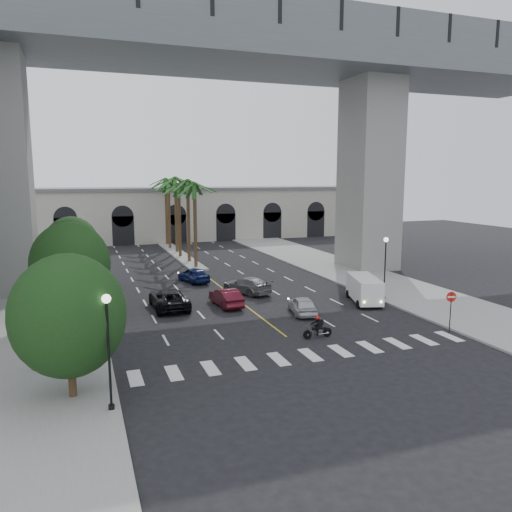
{
  "coord_description": "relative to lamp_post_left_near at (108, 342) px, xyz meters",
  "views": [
    {
      "loc": [
        -12.38,
        -26.58,
        10.3
      ],
      "look_at": [
        -0.67,
        6.0,
        4.75
      ],
      "focal_mm": 35.0,
      "sensor_mm": 36.0,
      "label": 1
    }
  ],
  "objects": [
    {
      "name": "pedestrian_a",
      "position": [
        -3.37,
        6.03,
        -2.17
      ],
      "size": [
        0.77,
        0.65,
        1.8
      ],
      "primitive_type": "imported",
      "rotation": [
        0.0,
        0.0,
        0.4
      ],
      "color": "black",
      "rests_on": "sidewalk_left"
    },
    {
      "name": "ground",
      "position": [
        11.4,
        5.0,
        -3.22
      ],
      "size": [
        140.0,
        140.0,
        0.0
      ],
      "primitive_type": "plane",
      "color": "black",
      "rests_on": "ground"
    },
    {
      "name": "median",
      "position": [
        11.4,
        43.0,
        -3.12
      ],
      "size": [
        2.0,
        24.0,
        0.2
      ],
      "primitive_type": "cube",
      "color": "gray",
      "rests_on": "ground"
    },
    {
      "name": "bridge",
      "position": [
        14.82,
        27.0,
        15.29
      ],
      "size": [
        75.0,
        13.0,
        26.0
      ],
      "color": "gray",
      "rests_on": "ground"
    },
    {
      "name": "motorcycle_rider",
      "position": [
        13.25,
        6.15,
        -2.56
      ],
      "size": [
        2.03,
        0.55,
        1.46
      ],
      "rotation": [
        0.0,
        0.0,
        0.03
      ],
      "color": "black",
      "rests_on": "ground"
    },
    {
      "name": "traffic_signal_near",
      "position": [
        0.1,
        2.5,
        -0.71
      ],
      "size": [
        0.25,
        0.18,
        3.65
      ],
      "color": "black",
      "rests_on": "ground"
    },
    {
      "name": "palm_a",
      "position": [
        11.4,
        33.0,
        5.88
      ],
      "size": [
        3.2,
        3.2,
        10.3
      ],
      "color": "#47331E",
      "rests_on": "ground"
    },
    {
      "name": "lamp_post_left_far",
      "position": [
        0.0,
        21.0,
        0.0
      ],
      "size": [
        0.4,
        0.4,
        5.35
      ],
      "color": "black",
      "rests_on": "ground"
    },
    {
      "name": "palm_f",
      "position": [
        11.6,
        53.0,
        6.24
      ],
      "size": [
        3.2,
        3.2,
        10.7
      ],
      "color": "#47331E",
      "rests_on": "ground"
    },
    {
      "name": "car_c",
      "position": [
        5.47,
        16.62,
        -2.45
      ],
      "size": [
        2.65,
        5.59,
        1.54
      ],
      "primitive_type": "imported",
      "rotation": [
        0.0,
        0.0,
        3.16
      ],
      "color": "black",
      "rests_on": "ground"
    },
    {
      "name": "car_d",
      "position": [
        12.9,
        19.46,
        -2.48
      ],
      "size": [
        3.93,
        5.48,
        1.47
      ],
      "primitive_type": "imported",
      "rotation": [
        0.0,
        0.0,
        3.56
      ],
      "color": "slate",
      "rests_on": "ground"
    },
    {
      "name": "palm_d",
      "position": [
        11.55,
        45.0,
        6.43
      ],
      "size": [
        3.2,
        3.2,
        10.9
      ],
      "color": "#47331E",
      "rests_on": "ground"
    },
    {
      "name": "palm_e",
      "position": [
        11.3,
        49.0,
        5.97
      ],
      "size": [
        3.2,
        3.2,
        10.4
      ],
      "color": "#47331E",
      "rests_on": "ground"
    },
    {
      "name": "cargo_van",
      "position": [
        20.89,
        12.98,
        -2.02
      ],
      "size": [
        3.26,
        5.37,
        2.15
      ],
      "rotation": [
        0.0,
        0.0,
        -0.3
      ],
      "color": "white",
      "rests_on": "ground"
    },
    {
      "name": "palm_b",
      "position": [
        11.5,
        37.0,
        6.15
      ],
      "size": [
        3.2,
        3.2,
        10.6
      ],
      "color": "#47331E",
      "rests_on": "ground"
    },
    {
      "name": "sidewalk_left",
      "position": [
        -3.6,
        20.0,
        -3.15
      ],
      "size": [
        8.0,
        100.0,
        0.15
      ],
      "primitive_type": "cube",
      "color": "gray",
      "rests_on": "ground"
    },
    {
      "name": "pedestrian_b",
      "position": [
        -2.74,
        13.92,
        -2.25
      ],
      "size": [
        0.97,
        0.87,
        1.64
      ],
      "primitive_type": "imported",
      "rotation": [
        0.0,
        0.0,
        -0.37
      ],
      "color": "black",
      "rests_on": "sidewalk_left"
    },
    {
      "name": "lamp_post_right",
      "position": [
        22.8,
        13.0,
        0.0
      ],
      "size": [
        0.4,
        0.4,
        5.35
      ],
      "color": "black",
      "rests_on": "ground"
    },
    {
      "name": "do_not_enter_sign",
      "position": [
        21.9,
        4.1,
        -1.18
      ],
      "size": [
        0.68,
        0.19,
        2.81
      ],
      "rotation": [
        0.0,
        0.0,
        -0.22
      ],
      "color": "black",
      "rests_on": "ground"
    },
    {
      "name": "pier_building",
      "position": [
        11.4,
        60.0,
        1.04
      ],
      "size": [
        71.0,
        10.5,
        8.5
      ],
      "color": "beige",
      "rests_on": "ground"
    },
    {
      "name": "palm_c",
      "position": [
        11.2,
        41.0,
        5.69
      ],
      "size": [
        3.2,
        3.2,
        10.1
      ],
      "color": "#47331E",
      "rests_on": "ground"
    },
    {
      "name": "sidewalk_right",
      "position": [
        26.4,
        20.0,
        -3.15
      ],
      "size": [
        8.0,
        100.0,
        0.15
      ],
      "primitive_type": "cube",
      "color": "gray",
      "rests_on": "ground"
    },
    {
      "name": "lamp_post_left_near",
      "position": [
        0.0,
        0.0,
        0.0
      ],
      "size": [
        0.4,
        0.4,
        5.35
      ],
      "color": "black",
      "rests_on": "ground"
    },
    {
      "name": "street_tree_mid",
      "position": [
        -1.6,
        15.0,
        0.99
      ],
      "size": [
        5.44,
        5.44,
        7.21
      ],
      "color": "#382616",
      "rests_on": "ground"
    },
    {
      "name": "street_tree_near",
      "position": [
        -1.6,
        2.0,
        0.8
      ],
      "size": [
        5.2,
        5.2,
        6.89
      ],
      "color": "#382616",
      "rests_on": "ground"
    },
    {
      "name": "car_a",
      "position": [
        14.69,
        11.66,
        -2.54
      ],
      "size": [
        2.34,
        4.22,
        1.36
      ],
      "primitive_type": "imported",
      "rotation": [
        0.0,
        0.0,
        2.95
      ],
      "color": "silver",
      "rests_on": "ground"
    },
    {
      "name": "car_e",
      "position": [
        9.48,
        25.64,
        -2.49
      ],
      "size": [
        2.76,
        4.62,
        1.47
      ],
      "primitive_type": "imported",
      "rotation": [
        0.0,
        0.0,
        3.39
      ],
      "color": "#111B4F",
      "rests_on": "ground"
    },
    {
      "name": "car_b",
      "position": [
        9.9,
        15.81,
        -2.5
      ],
      "size": [
        1.84,
        4.48,
        1.45
      ],
      "primitive_type": "imported",
      "rotation": [
        0.0,
        0.0,
        3.21
      ],
      "color": "#52101C",
      "rests_on": "ground"
    },
    {
      "name": "street_tree_far",
      "position": [
        -1.6,
        27.0,
        0.68
      ],
      "size": [
        5.04,
        5.04,
        6.68
      ],
      "color": "#382616",
      "rests_on": "ground"
    },
    {
      "name": "traffic_signal_far",
      "position": [
        0.1,
        6.5,
        -0.71
      ],
      "size": [
        0.25,
        0.18,
        3.65
      ],
      "color": "black",
      "rests_on": "ground"
    }
  ]
}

